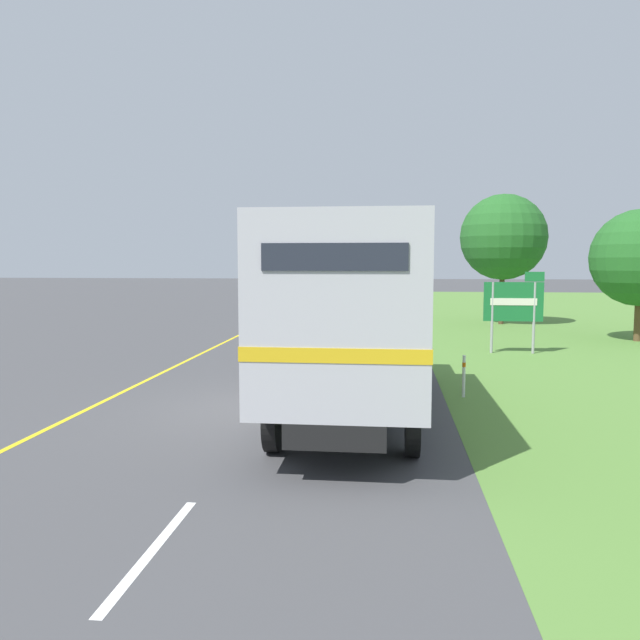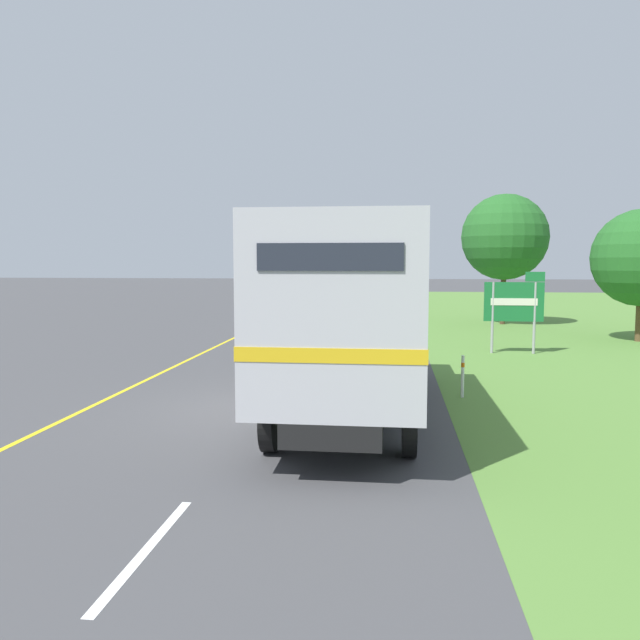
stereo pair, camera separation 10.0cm
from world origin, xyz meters
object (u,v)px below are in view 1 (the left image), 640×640
at_px(horse_trailer_truck, 352,310).
at_px(highway_sign, 515,303).
at_px(lead_car_white, 283,310).
at_px(lead_car_white_ahead, 381,291).
at_px(roadside_tree_mid, 503,237).
at_px(delineator_post, 464,375).
at_px(lead_car_grey_ahead, 336,286).

relative_size(horse_trailer_truck, highway_sign, 3.31).
height_order(lead_car_white, lead_car_white_ahead, lead_car_white_ahead).
relative_size(horse_trailer_truck, roadside_tree_mid, 1.42).
bearing_deg(highway_sign, delineator_post, -109.07).
xyz_separation_m(lead_car_white_ahead, lead_car_grey_ahead, (-4.00, 10.52, -0.04)).
xyz_separation_m(roadside_tree_mid, delineator_post, (-3.78, -17.05, -3.70)).
bearing_deg(lead_car_white, roadside_tree_mid, 25.72).
bearing_deg(horse_trailer_truck, highway_sign, 61.40).
xyz_separation_m(lead_car_white_ahead, highway_sign, (4.66, -22.57, 0.67)).
height_order(lead_car_grey_ahead, roadside_tree_mid, roadside_tree_mid).
relative_size(lead_car_grey_ahead, roadside_tree_mid, 0.69).
bearing_deg(horse_trailer_truck, roadside_tree_mid, 71.86).
distance_m(lead_car_grey_ahead, roadside_tree_mid, 25.39).
distance_m(lead_car_grey_ahead, highway_sign, 34.21).
bearing_deg(delineator_post, highway_sign, 70.93).
bearing_deg(lead_car_white_ahead, highway_sign, -78.32).
height_order(highway_sign, delineator_post, highway_sign).
bearing_deg(lead_car_white_ahead, horse_trailer_truck, -90.32).
relative_size(lead_car_white, delineator_post, 4.76).
bearing_deg(lead_car_white, highway_sign, -31.08).
bearing_deg(delineator_post, lead_car_grey_ahead, 98.80).
height_order(lead_car_white, highway_sign, highway_sign).
height_order(lead_car_white, roadside_tree_mid, roadside_tree_mid).
distance_m(lead_car_white, highway_sign, 10.08).
relative_size(lead_car_grey_ahead, delineator_post, 4.58).
bearing_deg(roadside_tree_mid, lead_car_white, -154.28).
xyz_separation_m(lead_car_white, delineator_post, (6.17, -12.26, -0.45)).
bearing_deg(horse_trailer_truck, lead_car_white_ahead, 89.68).
height_order(horse_trailer_truck, highway_sign, horse_trailer_truck).
bearing_deg(highway_sign, lead_car_grey_ahead, 104.67).
relative_size(highway_sign, roadside_tree_mid, 0.43).
height_order(lead_car_white_ahead, lead_car_grey_ahead, lead_car_white_ahead).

